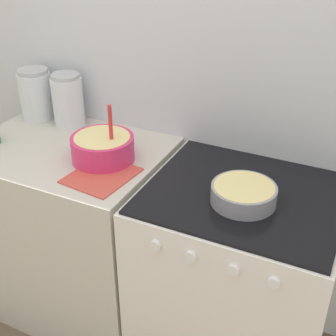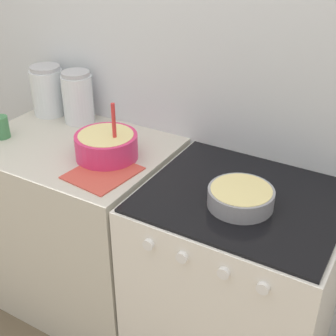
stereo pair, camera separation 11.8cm
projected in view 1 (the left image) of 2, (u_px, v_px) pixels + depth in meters
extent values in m
cube|color=silver|center=(188.00, 69.00, 1.97)|extent=(4.70, 0.05, 2.40)
cube|color=beige|center=(75.00, 230.00, 2.24)|extent=(0.85, 0.63, 0.89)
cube|color=white|center=(236.00, 283.00, 1.94)|extent=(0.74, 0.63, 0.87)
cube|color=black|center=(244.00, 194.00, 1.72)|extent=(0.71, 0.61, 0.01)
cylinder|color=white|center=(155.00, 245.00, 1.58)|extent=(0.04, 0.02, 0.04)
cylinder|color=white|center=(190.00, 256.00, 1.53)|extent=(0.04, 0.02, 0.04)
cylinder|color=white|center=(234.00, 270.00, 1.47)|extent=(0.04, 0.02, 0.04)
cylinder|color=white|center=(274.00, 283.00, 1.42)|extent=(0.04, 0.02, 0.04)
cylinder|color=#E0336B|center=(103.00, 149.00, 1.90)|extent=(0.26, 0.26, 0.10)
cylinder|color=#EFDB8C|center=(102.00, 143.00, 1.89)|extent=(0.23, 0.23, 0.06)
cylinder|color=red|center=(111.00, 132.00, 1.85)|extent=(0.02, 0.02, 0.23)
cylinder|color=gray|center=(244.00, 194.00, 1.64)|extent=(0.23, 0.23, 0.07)
cylinder|color=#EFDB8C|center=(244.00, 193.00, 1.64)|extent=(0.21, 0.21, 0.06)
cylinder|color=silver|center=(36.00, 96.00, 2.25)|extent=(0.16, 0.16, 0.22)
cylinder|color=red|center=(37.00, 104.00, 2.27)|extent=(0.14, 0.14, 0.13)
cylinder|color=#B2B2B7|center=(32.00, 71.00, 2.19)|extent=(0.14, 0.14, 0.02)
cylinder|color=silver|center=(68.00, 102.00, 2.18)|extent=(0.15, 0.15, 0.23)
cylinder|color=silver|center=(69.00, 111.00, 2.20)|extent=(0.13, 0.13, 0.14)
cylinder|color=#B2B2B7|center=(65.00, 76.00, 2.12)|extent=(0.13, 0.13, 0.02)
cube|color=#CC4C3F|center=(102.00, 175.00, 1.81)|extent=(0.25, 0.28, 0.01)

